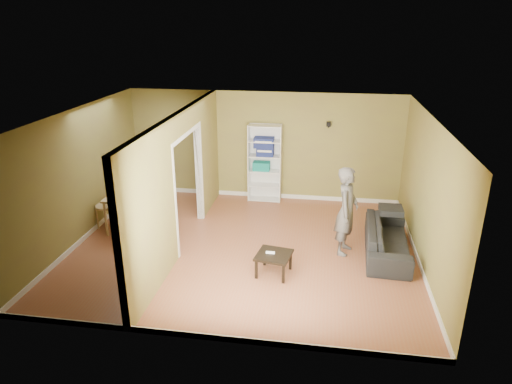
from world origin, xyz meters
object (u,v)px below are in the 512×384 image
chair_near (125,222)px  coffee_table (274,257)px  dining_table (138,200)px  chair_far (153,200)px  bookshelf (265,163)px  sofa (388,235)px  person (347,204)px  chair_left (107,204)px

chair_near → coffee_table: bearing=11.7°
coffee_table → chair_near: size_ratio=0.63×
dining_table → chair_far: chair_far is taller
coffee_table → chair_near: chair_near is taller
bookshelf → coffee_table: bookshelf is taller
dining_table → sofa: bearing=-2.7°
sofa → person: bearing=97.8°
coffee_table → chair_near: (-3.00, 0.68, 0.13)m
sofa → coffee_table: sofa is taller
bookshelf → dining_table: 3.19m
coffee_table → person: bearing=39.1°
sofa → chair_left: 5.73m
coffee_table → chair_near: 3.08m
sofa → chair_far: chair_far is taller
dining_table → chair_near: bearing=-92.7°
person → bookshelf: 3.08m
chair_left → dining_table: bearing=91.3°
coffee_table → dining_table: 3.27m
chair_left → chair_near: (0.70, -0.68, -0.06)m
coffee_table → sofa: bearing=27.8°
person → dining_table: 4.23m
sofa → chair_near: bearing=97.4°
sofa → person: (-0.79, -0.07, 0.61)m
coffee_table → chair_left: chair_left is taller
sofa → bookshelf: (-2.65, 2.39, 0.55)m
dining_table → chair_far: 0.66m
sofa → bookshelf: bookshelf is taller
dining_table → chair_left: chair_left is taller
chair_near → chair_far: bearing=109.9°
chair_far → chair_left: bearing=47.9°
chair_far → coffee_table: bearing=159.7°
coffee_table → chair_far: size_ratio=0.65×
chair_near → dining_table: bearing=111.9°
sofa → coffee_table: bearing=120.9°
person → chair_left: bearing=100.0°
coffee_table → chair_far: (-2.90, 1.91, 0.12)m
sofa → dining_table: dining_table is taller
person → chair_far: bearing=91.7°
sofa → chair_far: (-4.93, 0.85, 0.07)m
sofa → chair_near: 5.04m
sofa → chair_left: chair_left is taller
dining_table → person: bearing=-4.1°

